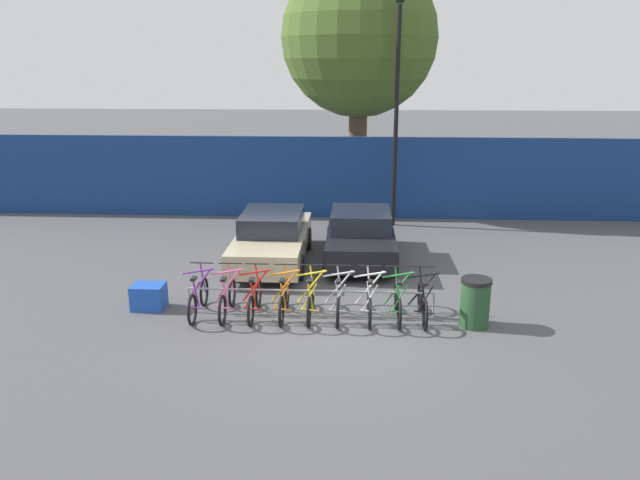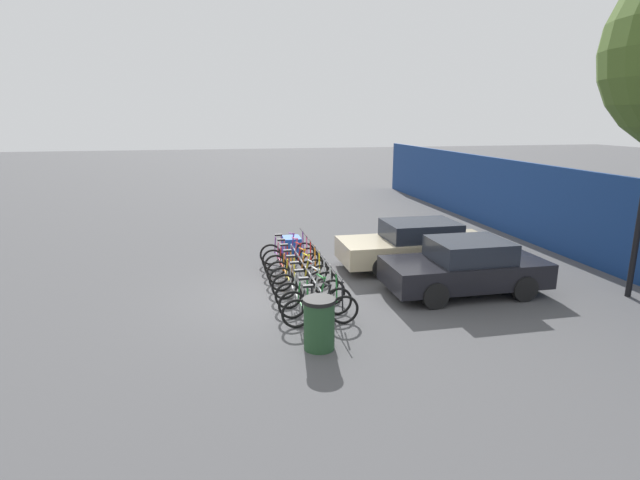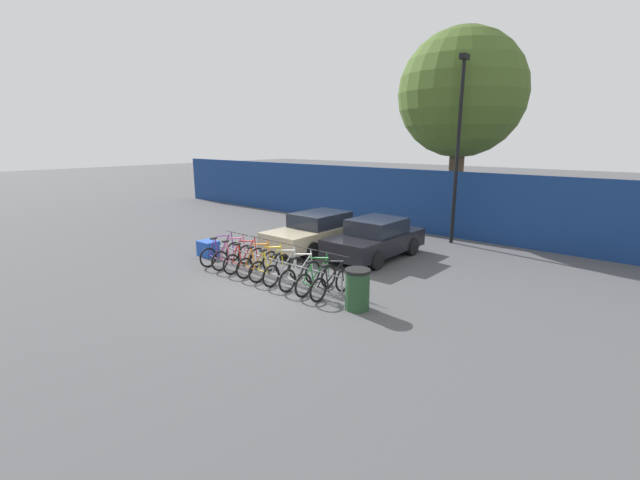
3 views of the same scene
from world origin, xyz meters
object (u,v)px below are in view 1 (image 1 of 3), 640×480
bike_rack (310,293)px  tree_behind_hoarding (359,39)px  bicycle_pink (227,299)px  bicycle_silver (338,301)px  bicycle_purple (198,299)px  bicycle_green (398,303)px  bicycle_yellow (311,301)px  trash_bin (475,302)px  lamp_post (397,104)px  bicycle_red (255,300)px  bicycle_white (369,302)px  car_beige (272,238)px  bicycle_black (423,303)px  cargo_crate (149,297)px  bicycle_orange (284,300)px  car_black (361,236)px

bike_rack → tree_behind_hoarding: size_ratio=0.60×
bicycle_pink → bicycle_silver: 2.38m
bicycle_purple → bicycle_green: size_ratio=1.00×
bicycle_yellow → trash_bin: bicycle_yellow is taller
bicycle_pink → bicycle_silver: same height
lamp_post → tree_behind_hoarding: (-1.21, 2.80, 2.08)m
bicycle_red → bicycle_white: size_ratio=1.00×
bicycle_red → car_beige: 3.75m
bicycle_black → tree_behind_hoarding: 12.25m
bicycle_yellow → bicycle_silver: same height
bicycle_silver → cargo_crate: size_ratio=2.44×
car_beige → bicycle_green: bearing=-49.9°
bicycle_pink → bicycle_orange: size_ratio=1.00×
bicycle_green → car_black: (-0.76, 4.05, 0.31)m
bicycle_orange → car_beige: car_beige is taller
lamp_post → cargo_crate: (-5.81, -7.66, -3.69)m
bicycle_white → bicycle_black: same height
bicycle_white → tree_behind_hoarding: (-0.26, 10.77, 5.67)m
bike_rack → bicycle_black: size_ratio=3.12×
bicycle_black → tree_behind_hoarding: tree_behind_hoarding is taller
car_black → trash_bin: car_black is taller
bicycle_silver → bicycle_yellow: bearing=-177.5°
bicycle_orange → car_black: car_black is taller
car_black → cargo_crate: (-4.70, -3.73, -0.42)m
bicycle_red → lamp_post: size_ratio=0.24×
bicycle_black → bicycle_yellow: bearing=-177.8°
bicycle_red → car_beige: bearing=87.9°
bicycle_yellow → bicycle_white: same height
bicycle_green → bicycle_black: (0.52, 0.00, 0.00)m
bicycle_orange → tree_behind_hoarding: (1.56, 10.77, 5.67)m
bicycle_black → tree_behind_hoarding: bearing=99.5°
bike_rack → tree_behind_hoarding: bearing=84.5°
bike_rack → bicycle_green: 1.88m
bicycle_purple → lamp_post: size_ratio=0.24×
bicycle_red → bike_rack: bearing=3.6°
lamp_post → trash_bin: 9.00m
bicycle_orange → car_beige: 3.82m
bicycle_black → trash_bin: bearing=-11.4°
cargo_crate → bicycle_silver: bearing=-4.3°
bicycle_green → car_beige: 4.89m
bicycle_red → bicycle_orange: 0.63m
bicycle_red → bicycle_orange: (0.63, 0.00, 0.00)m
bicycle_silver → lamp_post: lamp_post is taller
car_beige → bicycle_yellow: bearing=-70.8°
bicycle_silver → bike_rack: bearing=168.9°
bicycle_black → cargo_crate: bicycle_black is taller
bicycle_purple → car_black: car_black is taller
bicycle_purple → bicycle_yellow: bearing=0.0°
bicycle_orange → car_black: size_ratio=0.42×
bicycle_pink → lamp_post: (3.99, 7.97, 3.59)m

